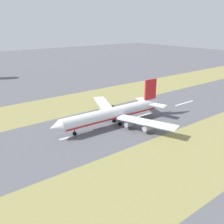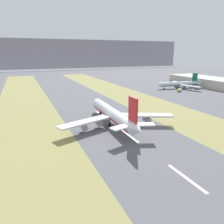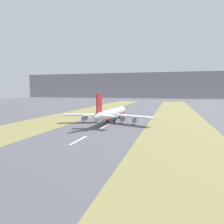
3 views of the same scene
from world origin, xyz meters
The scene contains 11 objects.
ground_plane centered at (0.00, 0.00, 0.00)m, with size 800.00×800.00×0.00m, color #56565B.
grass_median_west centered at (-45.00, 0.00, 0.00)m, with size 40.00×600.00×0.01m, color olive.
grass_median_east centered at (45.00, 0.00, 0.00)m, with size 40.00×600.00×0.01m, color olive.
centreline_dash_near centered at (0.00, -62.18, 0.01)m, with size 1.20×18.00×0.01m, color silver.
centreline_dash_mid centered at (0.00, -22.18, 0.01)m, with size 1.20×18.00×0.01m, color silver.
centreline_dash_far centered at (0.00, 17.82, 0.01)m, with size 1.20×18.00×0.01m, color silver.
airplane_main_jet centered at (-0.80, -4.09, 6.02)m, with size 64.10×67.15×20.20m.
terminal_building centered at (162.67, 94.06, 5.10)m, with size 36.00×89.75×10.19m, color #BCB7A8.
airplane_parked_apron centered at (119.21, 87.10, 4.89)m, with size 54.60×51.75×16.42m.
service_truck centered at (104.25, 68.31, 1.67)m, with size 6.35×4.68×3.10m.
mountain_ridge centered at (0.00, 520.00, 35.90)m, with size 800.00×120.00×71.80m, color gray.
Camera 2 is at (-46.00, -110.22, 38.83)m, focal length 35.00 mm.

